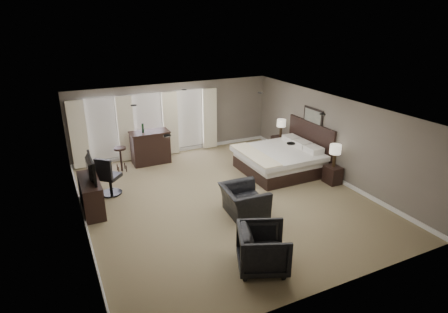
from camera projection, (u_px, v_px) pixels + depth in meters
name	position (u px, v px, depth m)	size (l,w,h in m)	color
room	(224.00, 156.00, 10.17)	(7.60, 8.60, 2.64)	#7D6F50
window_bay	(148.00, 125.00, 13.26)	(5.25, 0.20, 2.30)	silver
bed	(283.00, 149.00, 12.19)	(2.43, 2.32, 1.55)	silver
nightstand_near	(333.00, 175.00, 11.51)	(0.41, 0.50, 0.54)	black
nightstand_far	(280.00, 145.00, 13.93)	(0.48, 0.59, 0.64)	black
lamp_near	(335.00, 156.00, 11.28)	(0.34, 0.34, 0.71)	beige
lamp_far	(281.00, 128.00, 13.69)	(0.32, 0.32, 0.67)	beige
wall_art	(313.00, 116.00, 12.29)	(0.04, 0.96, 0.56)	slate
dresser	(91.00, 195.00, 9.84)	(0.49, 1.52, 0.88)	black
tv	(88.00, 177.00, 9.66)	(1.11, 0.64, 0.15)	black
armchair_near	(244.00, 196.00, 9.61)	(1.19, 0.77, 1.04)	black
armchair_far	(263.00, 247.00, 7.56)	(0.99, 0.92, 1.02)	black
bar_counter	(150.00, 147.00, 12.96)	(1.32, 0.69, 1.15)	black
bar_stool_left	(121.00, 159.00, 12.32)	(0.39, 0.39, 0.83)	black
bar_stool_right	(148.00, 151.00, 13.13)	(0.38, 0.38, 0.80)	black
desk_chair	(109.00, 175.00, 10.68)	(0.60, 0.60, 1.17)	black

